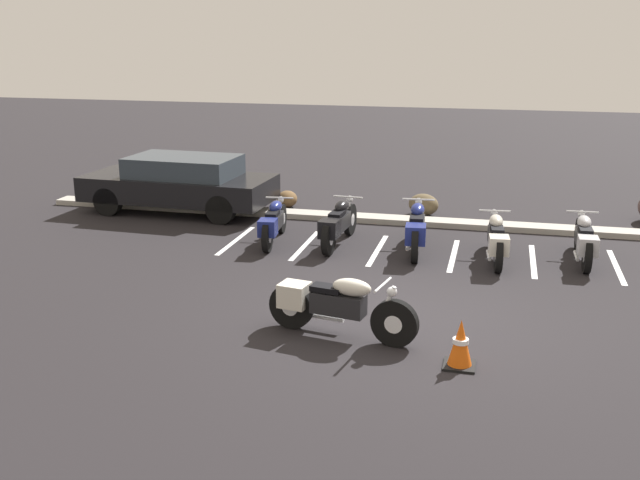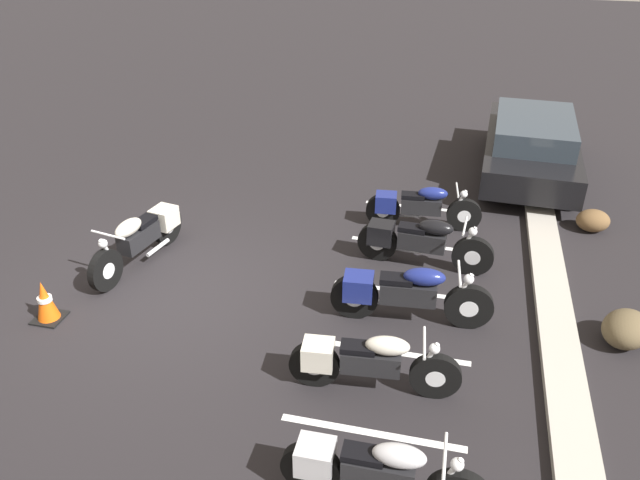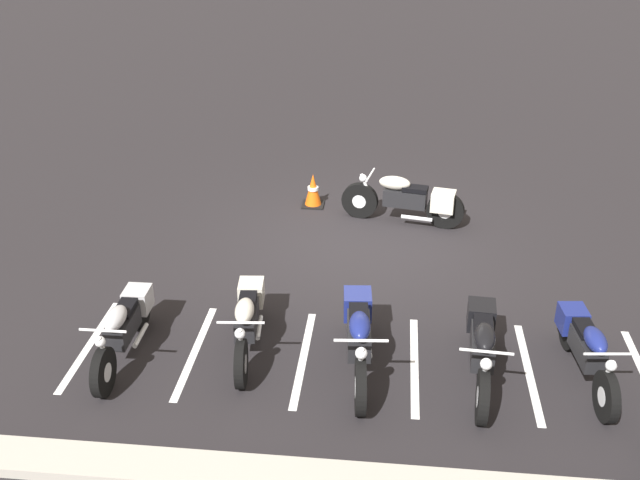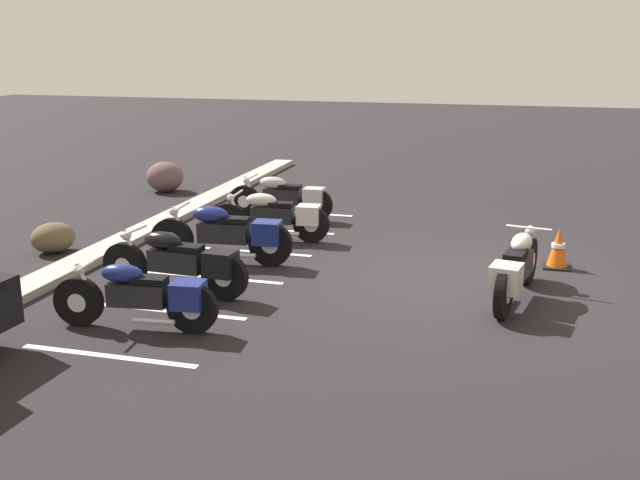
{
  "view_description": "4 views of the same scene",
  "coord_description": "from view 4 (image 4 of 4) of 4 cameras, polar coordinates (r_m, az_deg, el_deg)",
  "views": [
    {
      "loc": [
        1.3,
        -10.19,
        4.1
      ],
      "look_at": [
        -1.27,
        0.32,
        1.02
      ],
      "focal_mm": 42.0,
      "sensor_mm": 36.0,
      "label": 1
    },
    {
      "loc": [
        6.95,
        3.94,
        5.36
      ],
      "look_at": [
        -1.04,
        2.03,
        0.63
      ],
      "focal_mm": 35.0,
      "sensor_mm": 36.0,
      "label": 2
    },
    {
      "loc": [
        -0.48,
        11.22,
        5.76
      ],
      "look_at": [
        0.6,
        0.78,
        0.41
      ],
      "focal_mm": 42.0,
      "sensor_mm": 36.0,
      "label": 3
    },
    {
      "loc": [
        -10.35,
        -0.86,
        3.32
      ],
      "look_at": [
        -0.06,
        1.99,
        0.44
      ],
      "focal_mm": 42.0,
      "sensor_mm": 36.0,
      "label": 4
    }
  ],
  "objects": [
    {
      "name": "ground",
      "position": [
        10.9,
        10.23,
        -2.9
      ],
      "size": [
        60.0,
        60.0,
        0.0
      ],
      "primitive_type": "plane",
      "color": "black"
    },
    {
      "name": "motorcycle_cream_featured",
      "position": [
        9.98,
        14.7,
        -2.11
      ],
      "size": [
        2.16,
        0.75,
        0.86
      ],
      "rotation": [
        0.0,
        0.0,
        -0.19
      ],
      "color": "black",
      "rests_on": "ground"
    },
    {
      "name": "parked_bike_0",
      "position": [
        8.99,
        -13.36,
        -4.15
      ],
      "size": [
        0.59,
        2.02,
        0.79
      ],
      "rotation": [
        0.0,
        0.0,
        1.67
      ],
      "color": "black",
      "rests_on": "ground"
    },
    {
      "name": "parked_bike_1",
      "position": [
        10.1,
        -10.58,
        -1.69
      ],
      "size": [
        0.6,
        2.15,
        0.85
      ],
      "rotation": [
        0.0,
        0.0,
        1.51
      ],
      "color": "black",
      "rests_on": "ground"
    },
    {
      "name": "parked_bike_2",
      "position": [
        11.41,
        -7.05,
        0.48
      ],
      "size": [
        0.63,
        2.23,
        0.88
      ],
      "rotation": [
        0.0,
        0.0,
        1.65
      ],
      "color": "black",
      "rests_on": "ground"
    },
    {
      "name": "parked_bike_3",
      "position": [
        12.66,
        -3.4,
        1.85
      ],
      "size": [
        0.58,
        2.06,
        0.81
      ],
      "rotation": [
        0.0,
        0.0,
        1.66
      ],
      "color": "black",
      "rests_on": "ground"
    },
    {
      "name": "parked_bike_4",
      "position": [
        14.18,
        -2.67,
        3.29
      ],
      "size": [
        0.57,
        2.05,
        0.81
      ],
      "rotation": [
        0.0,
        0.0,
        1.58
      ],
      "color": "black",
      "rests_on": "ground"
    },
    {
      "name": "concrete_curb",
      "position": [
        12.59,
        -15.6,
        -0.5
      ],
      "size": [
        18.0,
        0.5,
        0.12
      ],
      "primitive_type": "cube",
      "color": "#A8A399",
      "rests_on": "ground"
    },
    {
      "name": "landscape_rock_0",
      "position": [
        17.16,
        -11.73,
        4.74
      ],
      "size": [
        0.9,
        0.93,
        0.67
      ],
      "primitive_type": "ellipsoid",
      "rotation": [
        0.0,
        0.0,
        0.16
      ],
      "color": "brown",
      "rests_on": "ground"
    },
    {
      "name": "landscape_rock_1",
      "position": [
        12.72,
        -19.67,
        0.17
      ],
      "size": [
        0.91,
        0.87,
        0.48
      ],
      "primitive_type": "ellipsoid",
      "rotation": [
        0.0,
        0.0,
        2.59
      ],
      "color": "brown",
      "rests_on": "ground"
    },
    {
      "name": "traffic_cone",
      "position": [
        11.72,
        17.68,
        -0.63
      ],
      "size": [
        0.4,
        0.4,
        0.62
      ],
      "color": "black",
      "rests_on": "ground"
    },
    {
      "name": "stall_line_0",
      "position": [
        8.5,
        -15.85,
        -8.49
      ],
      "size": [
        0.1,
        2.1,
        0.0
      ],
      "primitive_type": "cube",
      "color": "white",
      "rests_on": "ground"
    },
    {
      "name": "stall_line_1",
      "position": [
        9.66,
        -11.49,
        -5.33
      ],
      "size": [
        0.1,
        2.1,
        0.0
      ],
      "primitive_type": "cube",
      "color": "white",
      "rests_on": "ground"
    },
    {
      "name": "stall_line_2",
      "position": [
        10.88,
        -8.11,
        -2.84
      ],
      "size": [
        0.1,
        2.1,
        0.0
      ],
      "primitive_type": "cube",
      "color": "white",
      "rests_on": "ground"
    },
    {
      "name": "stall_line_3",
      "position": [
        12.15,
        -5.44,
        -0.85
      ],
      "size": [
        0.1,
        2.1,
        0.0
      ],
      "primitive_type": "cube",
      "color": "white",
      "rests_on": "ground"
    },
    {
      "name": "stall_line_4",
      "position": [
        13.45,
        -3.28,
        0.76
      ],
      "size": [
        0.1,
        2.1,
        0.0
      ],
      "primitive_type": "cube",
      "color": "white",
      "rests_on": "ground"
    },
    {
      "name": "stall_line_5",
      "position": [
        14.77,
        -1.5,
        2.09
      ],
      "size": [
        0.1,
        2.1,
        0.0
      ],
      "primitive_type": "cube",
      "color": "white",
      "rests_on": "ground"
    }
  ]
}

